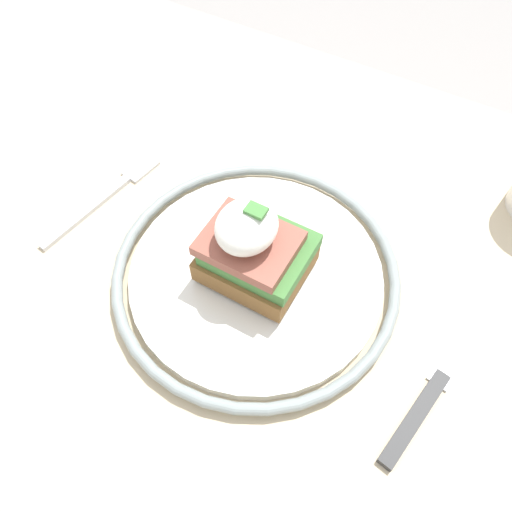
{
  "coord_description": "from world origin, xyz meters",
  "views": [
    {
      "loc": [
        0.13,
        -0.17,
        1.14
      ],
      "look_at": [
        0.01,
        0.03,
        0.78
      ],
      "focal_mm": 35.0,
      "sensor_mm": 36.0,
      "label": 1
    }
  ],
  "objects_px": {
    "plate": "(256,273)",
    "knife": "(438,383)",
    "sandwich": "(254,248)",
    "fork": "(107,195)"
  },
  "relations": [
    {
      "from": "plate",
      "to": "knife",
      "type": "height_order",
      "value": "plate"
    },
    {
      "from": "sandwich",
      "to": "knife",
      "type": "bearing_deg",
      "value": -4.4
    },
    {
      "from": "plate",
      "to": "sandwich",
      "type": "relative_size",
      "value": 2.94
    },
    {
      "from": "plate",
      "to": "fork",
      "type": "relative_size",
      "value": 1.72
    },
    {
      "from": "fork",
      "to": "knife",
      "type": "bearing_deg",
      "value": -3.8
    },
    {
      "from": "knife",
      "to": "plate",
      "type": "bearing_deg",
      "value": 175.15
    },
    {
      "from": "plate",
      "to": "knife",
      "type": "distance_m",
      "value": 0.18
    },
    {
      "from": "fork",
      "to": "knife",
      "type": "xyz_separation_m",
      "value": [
        0.35,
        -0.02,
        0.0
      ]
    },
    {
      "from": "knife",
      "to": "fork",
      "type": "bearing_deg",
      "value": 176.2
    },
    {
      "from": "plate",
      "to": "sandwich",
      "type": "distance_m",
      "value": 0.04
    }
  ]
}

